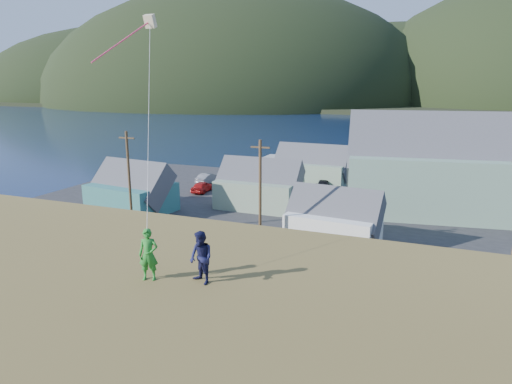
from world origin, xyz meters
TOP-DOWN VIEW (x-y plane):
  - ground at (0.00, 0.00)m, footprint 900.00×900.00m
  - grass_strip at (0.00, -2.00)m, footprint 110.00×8.00m
  - waterfront_lot at (0.00, 17.00)m, footprint 72.00×36.00m
  - wharf at (-6.00, 40.00)m, footprint 26.00×14.00m
  - far_shore at (0.00, 330.00)m, footprint 900.00×320.00m
  - far_hills at (35.59, 279.38)m, footprint 760.00×265.00m
  - shed_teal at (-20.95, 7.82)m, footprint 9.45×7.24m
  - shed_palegreen_near at (-8.78, 14.60)m, footprint 9.37×5.96m
  - shed_white at (1.65, 5.21)m, footprint 8.27×5.91m
  - shed_palegreen_far at (-6.32, 28.42)m, footprint 10.36×6.20m
  - utility_poles at (-1.92, 1.50)m, footprint 31.22×0.24m
  - parked_cars at (-8.27, 19.75)m, footprint 23.71×12.82m
  - kite_flyer_green at (0.29, -19.59)m, footprint 0.77×0.62m
  - kite_flyer_navy at (2.09, -19.19)m, footprint 1.09×1.01m
  - kite_rig at (-2.93, -14.32)m, footprint 2.23×3.01m

SIDE VIEW (x-z plane):
  - ground at x=0.00m, z-range 0.00..0.00m
  - grass_strip at x=0.00m, z-range 0.00..0.10m
  - waterfront_lot at x=0.00m, z-range 0.00..0.12m
  - wharf at x=-6.00m, z-range 0.00..0.90m
  - parked_cars at x=-8.27m, z-range 0.08..1.60m
  - far_shore at x=0.00m, z-range 0.00..2.00m
  - far_hills at x=35.59m, z-range -69.50..73.50m
  - shed_white at x=1.65m, z-range -0.71..5.51m
  - shed_palegreen_near at x=-8.78m, z-range -0.83..5.94m
  - shed_teal at x=-20.95m, z-range -0.87..6.00m
  - shed_palegreen_far at x=-6.32m, z-range -0.79..6.00m
  - utility_poles at x=-1.92m, z-range 0.04..9.55m
  - kite_flyer_navy at x=2.09m, z-range 7.20..9.01m
  - kite_flyer_green at x=0.29m, z-range 7.20..9.02m
  - kite_rig at x=-2.93m, z-range 11.23..20.99m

